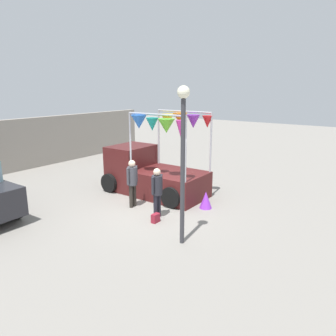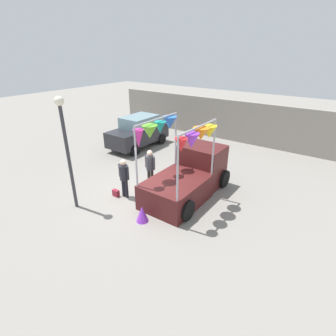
# 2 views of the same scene
# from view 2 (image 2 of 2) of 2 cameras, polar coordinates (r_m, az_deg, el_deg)

# --- Properties ---
(ground_plane) EXTENTS (60.00, 60.00, 0.00)m
(ground_plane) POSITION_cam_2_polar(r_m,az_deg,el_deg) (11.06, -5.25, -5.71)
(ground_plane) COLOR gray
(vendor_truck) EXTENTS (2.50, 4.03, 3.25)m
(vendor_truck) POSITION_cam_2_polar(r_m,az_deg,el_deg) (10.76, 4.73, -0.96)
(vendor_truck) COLOR #4C1919
(vendor_truck) RESTS_ON ground
(parked_car) EXTENTS (1.88, 4.00, 1.88)m
(parked_car) POSITION_cam_2_polar(r_m,az_deg,el_deg) (16.18, -6.43, 7.85)
(parked_car) COLOR #26262B
(parked_car) RESTS_ON ground
(person_customer) EXTENTS (0.53, 0.34, 1.65)m
(person_customer) POSITION_cam_2_polar(r_m,az_deg,el_deg) (10.53, -9.56, -1.50)
(person_customer) COLOR black
(person_customer) RESTS_ON ground
(person_vendor) EXTENTS (0.53, 0.34, 1.69)m
(person_vendor) POSITION_cam_2_polar(r_m,az_deg,el_deg) (11.21, -3.92, 0.64)
(person_vendor) COLOR #2D2823
(person_vendor) RESTS_ON ground
(handbag) EXTENTS (0.28, 0.16, 0.28)m
(handbag) POSITION_cam_2_polar(r_m,az_deg,el_deg) (11.03, -11.28, -5.37)
(handbag) COLOR maroon
(handbag) RESTS_ON ground
(street_lamp) EXTENTS (0.32, 0.32, 4.18)m
(street_lamp) POSITION_cam_2_polar(r_m,az_deg,el_deg) (9.73, -21.41, 5.78)
(street_lamp) COLOR #333338
(street_lamp) RESTS_ON ground
(brick_boundary_wall) EXTENTS (18.00, 0.36, 2.60)m
(brick_boundary_wall) POSITION_cam_2_polar(r_m,az_deg,el_deg) (17.76, 13.92, 9.98)
(brick_boundary_wall) COLOR gray
(brick_boundary_wall) RESTS_ON ground
(folded_kite_bundle_violet) EXTENTS (0.54, 0.54, 0.60)m
(folded_kite_bundle_violet) POSITION_cam_2_polar(r_m,az_deg,el_deg) (9.33, -5.65, -9.88)
(folded_kite_bundle_violet) COLOR purple
(folded_kite_bundle_violet) RESTS_ON ground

